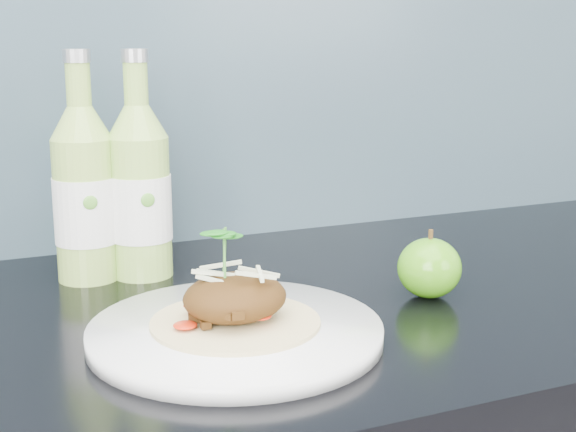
# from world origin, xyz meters

# --- Properties ---
(dinner_plate) EXTENTS (0.35, 0.35, 0.02)m
(dinner_plate) POSITION_xyz_m (-0.01, 1.60, 0.91)
(dinner_plate) COLOR white
(dinner_plate) RESTS_ON kitchen_counter
(pork_taco) EXTENTS (0.16, 0.16, 0.10)m
(pork_taco) POSITION_xyz_m (-0.01, 1.60, 0.94)
(pork_taco) COLOR tan
(pork_taco) RESTS_ON dinner_plate
(green_apple) EXTENTS (0.09, 0.09, 0.08)m
(green_apple) POSITION_xyz_m (0.23, 1.64, 0.93)
(green_apple) COLOR #35920F
(green_apple) RESTS_ON kitchen_counter
(cider_bottle_left) EXTENTS (0.08, 0.08, 0.26)m
(cider_bottle_left) POSITION_xyz_m (-0.10, 1.85, 1.00)
(cider_bottle_left) COLOR #96C050
(cider_bottle_left) RESTS_ON kitchen_counter
(cider_bottle_right) EXTENTS (0.08, 0.08, 0.26)m
(cider_bottle_right) POSITION_xyz_m (-0.03, 1.84, 1.00)
(cider_bottle_right) COLOR #96C452
(cider_bottle_right) RESTS_ON kitchen_counter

